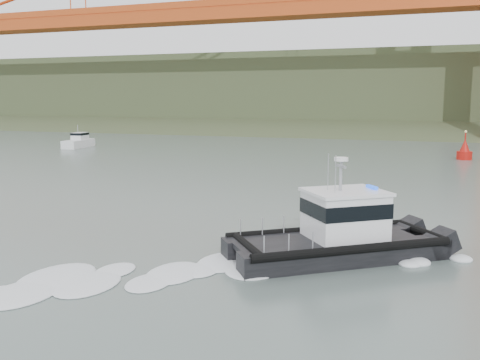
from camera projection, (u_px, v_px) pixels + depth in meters
The scene contains 5 objects.
ground at pixel (196, 265), 22.28m from camera, with size 400.00×400.00×0.00m, color slate.
headlands at pixel (398, 98), 137.91m from camera, with size 500.00×105.36×27.12m.
patrol_boat at pixel (338, 232), 23.10m from camera, with size 9.52×8.36×4.54m.
motorboat at pixel (79, 142), 75.44m from camera, with size 2.69×6.15×3.28m.
nav_buoy at pixel (465, 151), 60.42m from camera, with size 1.68×1.68×3.50m.
Camera 1 is at (9.00, -19.59, 6.87)m, focal length 40.00 mm.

